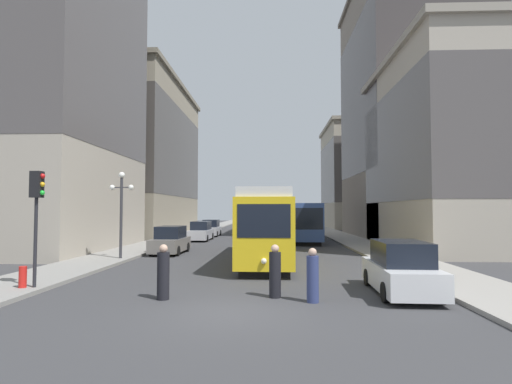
# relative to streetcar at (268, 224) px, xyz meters

# --- Properties ---
(ground_plane) EXTENTS (200.00, 200.00, 0.00)m
(ground_plane) POSITION_rel_streetcar_xyz_m (-0.94, -11.79, -2.10)
(ground_plane) COLOR #38383A
(sidewalk_left) EXTENTS (3.28, 120.00, 0.15)m
(sidewalk_left) POSITION_rel_streetcar_xyz_m (-9.47, 28.21, -2.03)
(sidewalk_left) COLOR gray
(sidewalk_left) RESTS_ON ground
(sidewalk_right) EXTENTS (3.28, 120.00, 0.15)m
(sidewalk_right) POSITION_rel_streetcar_xyz_m (7.60, 28.21, -2.03)
(sidewalk_right) COLOR gray
(sidewalk_right) RESTS_ON ground
(streetcar) EXTENTS (2.86, 13.51, 3.89)m
(streetcar) POSITION_rel_streetcar_xyz_m (0.00, 0.00, 0.00)
(streetcar) COLOR black
(streetcar) RESTS_ON ground
(transit_bus) EXTENTS (2.63, 12.55, 3.45)m
(transit_bus) POSITION_rel_streetcar_xyz_m (3.10, 14.90, -0.15)
(transit_bus) COLOR black
(transit_bus) RESTS_ON ground
(parked_car_left_near) EXTENTS (1.91, 4.27, 1.82)m
(parked_car_left_near) POSITION_rel_streetcar_xyz_m (-6.53, 21.12, -1.26)
(parked_car_left_near) COLOR black
(parked_car_left_near) RESTS_ON ground
(parked_car_left_mid) EXTENTS (1.96, 4.32, 1.82)m
(parked_car_left_mid) POSITION_rel_streetcar_xyz_m (-6.53, 3.27, -1.26)
(parked_car_left_mid) COLOR black
(parked_car_left_mid) RESTS_ON ground
(parked_car_right_far) EXTENTS (2.03, 4.59, 1.82)m
(parked_car_right_far) POSITION_rel_streetcar_xyz_m (4.65, -9.09, -1.26)
(parked_car_right_far) COLOR black
(parked_car_right_far) RESTS_ON ground
(parked_car_left_far) EXTENTS (1.91, 5.00, 1.82)m
(parked_car_left_far) POSITION_rel_streetcar_xyz_m (-6.53, 14.77, -1.26)
(parked_car_left_far) COLOR black
(parked_car_left_far) RESTS_ON ground
(pedestrian_crossing_near) EXTENTS (0.40, 0.40, 1.78)m
(pedestrian_crossing_near) POSITION_rel_streetcar_xyz_m (-3.31, -10.25, -1.27)
(pedestrian_crossing_near) COLOR black
(pedestrian_crossing_near) RESTS_ON ground
(pedestrian_crossing_far) EXTENTS (0.38, 0.38, 1.70)m
(pedestrian_crossing_far) POSITION_rel_streetcar_xyz_m (1.49, -10.47, -1.31)
(pedestrian_crossing_far) COLOR navy
(pedestrian_crossing_far) RESTS_ON ground
(pedestrian_on_sidewalk) EXTENTS (0.39, 0.39, 1.75)m
(pedestrian_on_sidewalk) POSITION_rel_streetcar_xyz_m (0.31, -9.82, -1.29)
(pedestrian_on_sidewalk) COLOR black
(pedestrian_on_sidewalk) RESTS_ON ground
(traffic_light_near_left) EXTENTS (0.47, 0.36, 4.14)m
(traffic_light_near_left) POSITION_rel_streetcar_xyz_m (-8.22, -9.16, 1.24)
(traffic_light_near_left) COLOR #232328
(traffic_light_near_left) RESTS_ON sidewalk_left
(lamp_post_left_near) EXTENTS (1.41, 0.36, 4.94)m
(lamp_post_left_near) POSITION_rel_streetcar_xyz_m (-8.43, -0.52, 1.33)
(lamp_post_left_near) COLOR #333338
(lamp_post_left_near) RESTS_ON sidewalk_left
(fire_hydrant) EXTENTS (0.26, 0.26, 0.75)m
(fire_hydrant) POSITION_rel_streetcar_xyz_m (-8.60, -9.26, -1.58)
(fire_hydrant) COLOR red
(fire_hydrant) RESTS_ON sidewalk_left
(building_left_corner) EXTENTS (16.19, 23.42, 18.67)m
(building_left_corner) POSITION_rel_streetcar_xyz_m (-18.91, 26.16, 7.49)
(building_left_corner) COLOR gray
(building_left_corner) RESTS_ON ground
(building_left_midblock) EXTENTS (11.48, 14.88, 28.67)m
(building_left_midblock) POSITION_rel_streetcar_xyz_m (-16.56, 4.97, 12.68)
(building_left_midblock) COLOR #A89E8E
(building_left_midblock) RESTS_ON ground
(building_right_corner) EXTENTS (15.40, 16.28, 14.63)m
(building_right_corner) POSITION_rel_streetcar_xyz_m (16.64, 7.48, 5.39)
(building_right_corner) COLOR #A89E8E
(building_right_corner) RESTS_ON ground
(building_right_midblock) EXTENTS (12.07, 18.00, 27.18)m
(building_right_midblock) POSITION_rel_streetcar_xyz_m (14.97, 19.72, 11.90)
(building_right_midblock) COLOR slate
(building_right_midblock) RESTS_ON ground
(building_right_far) EXTENTS (13.43, 15.90, 16.54)m
(building_right_far) POSITION_rel_streetcar_xyz_m (15.65, 42.28, 6.39)
(building_right_far) COLOR #B2A893
(building_right_far) RESTS_ON ground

